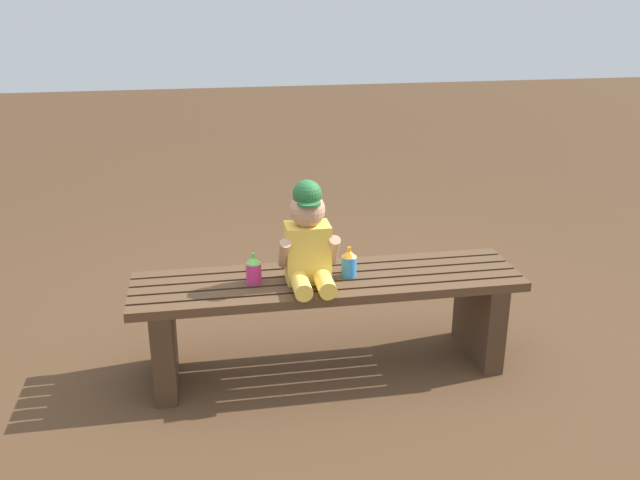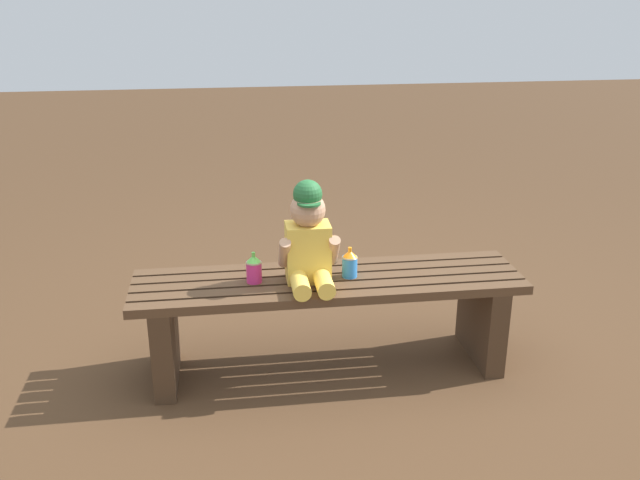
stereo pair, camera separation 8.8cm
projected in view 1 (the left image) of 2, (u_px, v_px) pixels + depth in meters
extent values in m
plane|color=#4C331E|center=(328.00, 366.00, 2.89)|extent=(16.00, 16.00, 0.00)
cube|color=#513823|center=(336.00, 299.00, 2.61)|extent=(1.54, 0.06, 0.04)
cube|color=#513823|center=(332.00, 290.00, 2.68)|extent=(1.54, 0.06, 0.04)
cube|color=#513823|center=(328.00, 282.00, 2.76)|extent=(1.54, 0.06, 0.04)
cube|color=#513823|center=(324.00, 274.00, 2.83)|extent=(1.54, 0.06, 0.04)
cube|color=#513823|center=(321.00, 266.00, 2.90)|extent=(1.54, 0.06, 0.04)
cube|color=#452F1E|center=(165.00, 340.00, 2.72)|extent=(0.08, 0.38, 0.37)
cube|color=#452F1E|center=(479.00, 314.00, 2.93)|extent=(0.08, 0.38, 0.37)
cube|color=#F2C64C|center=(308.00, 252.00, 2.69)|extent=(0.17, 0.12, 0.23)
sphere|color=tan|center=(307.00, 210.00, 2.63)|extent=(0.14, 0.14, 0.14)
cylinder|color=#266633|center=(309.00, 203.00, 2.58)|extent=(0.09, 0.09, 0.01)
sphere|color=#266633|center=(307.00, 194.00, 2.61)|extent=(0.11, 0.11, 0.11)
cylinder|color=#FED050|center=(301.00, 285.00, 2.60)|extent=(0.07, 0.16, 0.07)
cylinder|color=#FED050|center=(325.00, 283.00, 2.62)|extent=(0.07, 0.16, 0.07)
cylinder|color=tan|center=(285.00, 253.00, 2.64)|extent=(0.04, 0.12, 0.14)
cylinder|color=tan|center=(333.00, 250.00, 2.67)|extent=(0.04, 0.12, 0.14)
cylinder|color=#E5337F|center=(254.00, 273.00, 2.69)|extent=(0.06, 0.06, 0.08)
cone|color=#66CC4C|center=(253.00, 259.00, 2.67)|extent=(0.06, 0.06, 0.03)
cylinder|color=#66CC4C|center=(253.00, 255.00, 2.67)|extent=(0.01, 0.01, 0.02)
cylinder|color=#338CE5|center=(349.00, 266.00, 2.75)|extent=(0.06, 0.06, 0.08)
cone|color=orange|center=(349.00, 253.00, 2.73)|extent=(0.06, 0.06, 0.03)
cylinder|color=orange|center=(349.00, 249.00, 2.73)|extent=(0.01, 0.01, 0.02)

